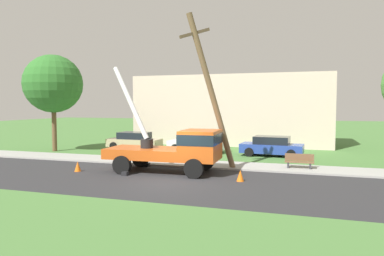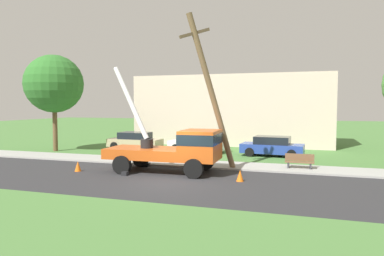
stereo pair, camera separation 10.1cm
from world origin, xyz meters
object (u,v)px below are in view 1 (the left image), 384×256
(traffic_cone_ahead, at_px, (240,176))
(traffic_cone_behind, at_px, (78,166))
(parked_sedan_white, at_px, (197,143))
(utility_truck, at_px, (177,147))
(roadside_tree_near, at_px, (53,84))
(leaning_utility_pole, at_px, (211,91))
(parked_sedan_blue, at_px, (272,146))
(parked_sedan_tan, at_px, (134,141))
(park_bench, at_px, (299,162))

(traffic_cone_ahead, relative_size, traffic_cone_behind, 1.00)
(traffic_cone_ahead, xyz_separation_m, parked_sedan_white, (-5.06, 9.64, 0.43))
(traffic_cone_ahead, bearing_deg, traffic_cone_behind, -179.04)
(utility_truck, height_order, traffic_cone_behind, utility_truck)
(traffic_cone_behind, distance_m, roadside_tree_near, 11.01)
(leaning_utility_pole, height_order, parked_sedan_blue, leaning_utility_pole)
(parked_sedan_tan, height_order, park_bench, parked_sedan_tan)
(traffic_cone_behind, relative_size, roadside_tree_near, 0.07)
(roadside_tree_near, bearing_deg, utility_truck, -24.17)
(parked_sedan_blue, bearing_deg, utility_truck, -118.76)
(park_bench, bearing_deg, utility_truck, -155.39)
(leaning_utility_pole, bearing_deg, traffic_cone_behind, -161.08)
(traffic_cone_behind, height_order, parked_sedan_tan, parked_sedan_tan)
(utility_truck, relative_size, parked_sedan_tan, 1.55)
(parked_sedan_tan, distance_m, roadside_tree_near, 7.81)
(leaning_utility_pole, xyz_separation_m, traffic_cone_behind, (-7.01, -2.40, -4.15))
(leaning_utility_pole, distance_m, parked_sedan_tan, 11.85)
(leaning_utility_pole, relative_size, roadside_tree_near, 1.13)
(utility_truck, distance_m, park_bench, 7.02)
(utility_truck, relative_size, parked_sedan_blue, 1.51)
(utility_truck, distance_m, traffic_cone_behind, 5.68)
(traffic_cone_behind, relative_size, parked_sedan_white, 0.12)
(parked_sedan_blue, xyz_separation_m, roadside_tree_near, (-16.77, -2.41, 4.62))
(traffic_cone_behind, distance_m, parked_sedan_tan, 9.95)
(parked_sedan_tan, bearing_deg, leaning_utility_pole, -41.36)
(parked_sedan_white, height_order, park_bench, parked_sedan_white)
(leaning_utility_pole, bearing_deg, parked_sedan_tan, 138.64)
(leaning_utility_pole, relative_size, parked_sedan_tan, 1.96)
(parked_sedan_blue, bearing_deg, parked_sedan_tan, 177.08)
(leaning_utility_pole, bearing_deg, utility_truck, -145.18)
(leaning_utility_pole, distance_m, parked_sedan_blue, 8.29)
(traffic_cone_behind, xyz_separation_m, roadside_tree_near, (-6.98, 6.86, 5.05))
(parked_sedan_blue, distance_m, park_bench, 5.44)
(leaning_utility_pole, height_order, parked_sedan_tan, leaning_utility_pole)
(parked_sedan_white, xyz_separation_m, parked_sedan_blue, (5.81, -0.52, 0.00))
(park_bench, bearing_deg, traffic_cone_ahead, -123.76)
(traffic_cone_ahead, distance_m, parked_sedan_white, 10.89)
(parked_sedan_blue, bearing_deg, traffic_cone_behind, -136.58)
(roadside_tree_near, bearing_deg, traffic_cone_ahead, -22.71)
(utility_truck, bearing_deg, parked_sedan_tan, 128.73)
(traffic_cone_behind, bearing_deg, roadside_tree_near, 135.52)
(utility_truck, height_order, leaning_utility_pole, leaning_utility_pole)
(utility_truck, xyz_separation_m, parked_sedan_blue, (4.38, 7.97, -0.70))
(leaning_utility_pole, bearing_deg, parked_sedan_blue, 67.94)
(utility_truck, relative_size, park_bench, 4.26)
(parked_sedan_tan, bearing_deg, parked_sedan_blue, -2.92)
(roadside_tree_near, bearing_deg, parked_sedan_white, 14.99)
(parked_sedan_white, distance_m, roadside_tree_near, 12.25)
(parked_sedan_tan, bearing_deg, parked_sedan_white, -0.51)
(roadside_tree_near, bearing_deg, parked_sedan_tan, 28.29)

